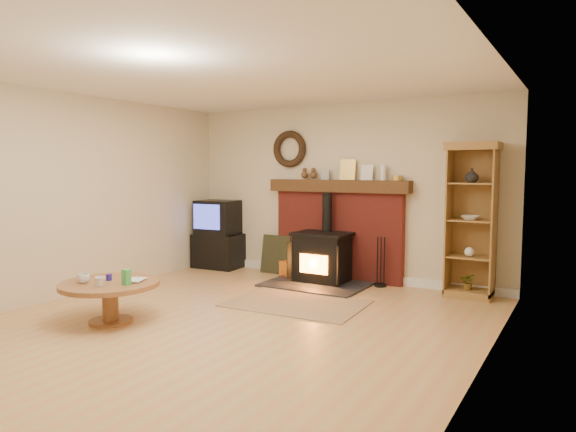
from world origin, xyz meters
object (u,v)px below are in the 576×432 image
Objects in this scene: wood_stove at (321,259)px; tv_unit at (218,236)px; curio_cabinet at (472,220)px; coffee_table at (110,289)px.

wood_stove is 2.04m from tv_unit.
tv_unit is at bearing -178.76° from curio_cabinet.
tv_unit is 0.57× the size of curio_cabinet.
coffee_table is (-1.07, -2.85, 0.00)m from wood_stove.
wood_stove is at bearing -171.97° from curio_cabinet.
curio_cabinet is at bearing 45.62° from coffee_table.
wood_stove is at bearing 69.39° from coffee_table.
coffee_table is (-3.07, -3.13, -0.63)m from curio_cabinet.
wood_stove is 3.05m from coffee_table.
curio_cabinet is at bearing 8.03° from wood_stove.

